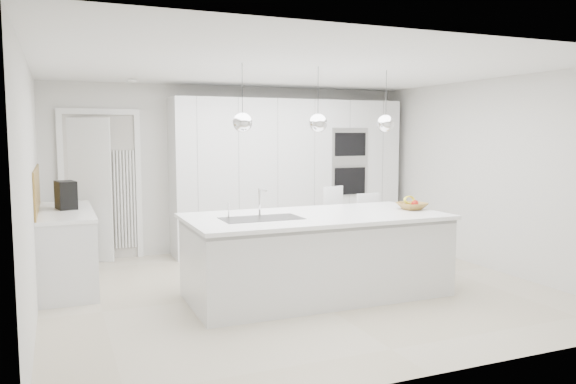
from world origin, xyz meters
name	(u,v)px	position (x,y,z in m)	size (l,w,h in m)	color
floor	(298,289)	(0.00, 0.00, 0.00)	(5.50, 5.50, 0.00)	beige
wall_back	(233,169)	(0.00, 2.50, 1.25)	(5.50, 5.50, 0.00)	silver
wall_left	(31,191)	(-2.75, 0.00, 1.25)	(5.00, 5.00, 0.00)	silver
ceiling	(298,69)	(0.00, 0.00, 2.50)	(5.50, 5.50, 0.00)	white
tall_cabinets	(289,175)	(0.80, 2.20, 1.15)	(3.60, 0.60, 2.30)	silver
oven_stack	(350,162)	(1.70, 1.89, 1.35)	(0.62, 0.04, 1.05)	#A5A5A8
doorway_frame	(101,188)	(-1.95, 2.47, 1.02)	(1.11, 0.08, 2.13)	white
hallway_door	(82,190)	(-2.20, 2.42, 1.00)	(0.82, 0.04, 2.00)	white
radiator	(125,199)	(-1.63, 2.46, 0.85)	(0.32, 0.04, 1.40)	white
left_base_cabinets	(66,250)	(-2.45, 1.20, 0.43)	(0.60, 1.80, 0.86)	silver
left_worktop	(65,212)	(-2.45, 1.20, 0.88)	(0.62, 1.82, 0.04)	white
oak_backsplash	(37,190)	(-2.74, 1.20, 1.15)	(0.02, 1.80, 0.50)	olive
island_base	(317,257)	(0.10, -0.30, 0.43)	(2.80, 1.20, 0.86)	silver
island_worktop	(315,216)	(0.10, -0.25, 0.88)	(2.84, 1.40, 0.04)	white
island_sink	(262,226)	(-0.55, -0.30, 0.82)	(0.84, 0.44, 0.18)	#3F3F42
island_tap	(260,202)	(-0.50, -0.10, 1.05)	(0.02, 0.02, 0.30)	white
pendant_left	(243,123)	(-0.75, -0.30, 1.90)	(0.20, 0.20, 0.20)	white
pendant_mid	(318,123)	(0.10, -0.30, 1.90)	(0.20, 0.20, 0.20)	white
pendant_right	(386,124)	(0.95, -0.30, 1.90)	(0.20, 0.20, 0.20)	white
fruit_bowl	(412,206)	(1.32, -0.32, 0.94)	(0.33, 0.33, 0.08)	olive
espresso_machine	(66,195)	(-2.43, 1.29, 1.07)	(0.20, 0.31, 0.33)	black
bar_stool_left	(338,230)	(0.80, 0.55, 0.55)	(0.36, 0.50, 1.09)	white
bar_stool_right	(372,233)	(1.27, 0.49, 0.50)	(0.33, 0.45, 0.99)	white
apple_a	(415,203)	(1.38, -0.30, 0.97)	(0.08, 0.08, 0.08)	red
apple_b	(414,204)	(1.34, -0.33, 0.97)	(0.07, 0.07, 0.07)	red
banana_bunch	(409,200)	(1.30, -0.29, 1.01)	(0.20, 0.20, 0.03)	yellow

